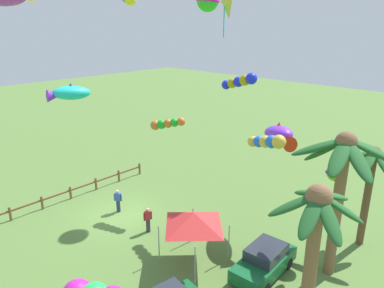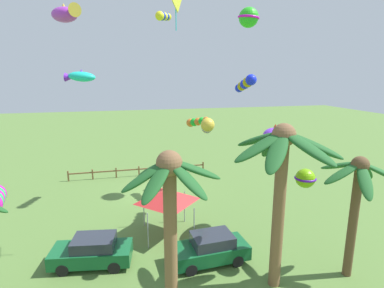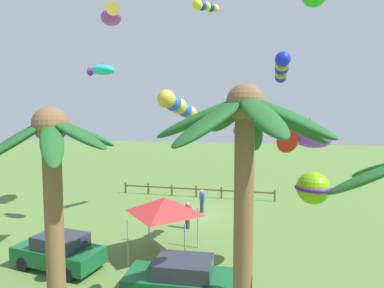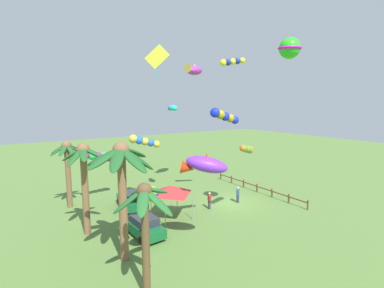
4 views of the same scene
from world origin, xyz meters
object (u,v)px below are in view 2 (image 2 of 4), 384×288
(kite_tube_5, at_px, (207,126))
(kite_tube_0, at_px, (246,84))
(palm_tree_1, at_px, (283,164))
(festival_tent, at_px, (167,195))
(kite_fish_6, at_px, (80,77))
(kite_ball_8, at_px, (305,178))
(palm_tree_2, at_px, (170,203))
(kite_ball_9, at_px, (249,17))
(palm_tree_0, at_px, (357,189))
(spectator_1, at_px, (158,181))
(kite_fish_4, at_px, (65,14))
(kite_tube_10, at_px, (197,122))
(parked_car_1, at_px, (210,248))
(kite_tube_7, at_px, (163,16))
(kite_fish_2, at_px, (274,137))
(parked_car_0, at_px, (92,251))

(kite_tube_5, bearing_deg, kite_tube_0, -130.59)
(palm_tree_1, relative_size, festival_tent, 2.61)
(kite_fish_6, bearing_deg, kite_tube_5, 136.12)
(kite_ball_8, bearing_deg, kite_fish_6, -35.33)
(palm_tree_2, relative_size, kite_tube_0, 2.87)
(kite_ball_9, bearing_deg, palm_tree_1, 74.80)
(palm_tree_0, xyz_separation_m, spectator_1, (7.40, -13.06, -3.54))
(palm_tree_1, bearing_deg, kite_ball_9, -105.20)
(kite_fish_4, relative_size, kite_tube_10, 1.47)
(kite_tube_0, distance_m, kite_tube_10, 5.52)
(kite_fish_4, height_order, kite_tube_10, kite_fish_4)
(parked_car_1, relative_size, kite_tube_7, 1.95)
(festival_tent, relative_size, kite_ball_8, 2.02)
(palm_tree_0, height_order, kite_fish_2, kite_fish_2)
(palm_tree_2, xyz_separation_m, kite_ball_9, (-7.94, -12.17, 8.44))
(parked_car_0, bearing_deg, palm_tree_0, 162.96)
(kite_tube_5, relative_size, kite_ball_9, 0.99)
(parked_car_0, xyz_separation_m, kite_ball_8, (-10.02, 2.46, 3.86))
(spectator_1, xyz_separation_m, kite_tube_5, (-1.16, 10.33, 6.19))
(spectator_1, bearing_deg, kite_fish_6, 41.92)
(kite_fish_4, xyz_separation_m, kite_tube_10, (-8.77, 0.53, -7.34))
(kite_tube_5, relative_size, kite_tube_7, 1.06)
(palm_tree_1, height_order, kite_tube_5, kite_tube_5)
(festival_tent, bearing_deg, kite_fish_4, -47.11)
(festival_tent, xyz_separation_m, kite_tube_7, (-0.82, -5.68, 10.82))
(kite_fish_2, bearing_deg, kite_ball_9, -98.17)
(palm_tree_0, distance_m, kite_fish_4, 19.88)
(palm_tree_2, height_order, kite_fish_2, palm_tree_2)
(kite_tube_0, height_order, kite_tube_7, kite_tube_7)
(parked_car_1, distance_m, kite_fish_4, 17.16)
(parked_car_0, bearing_deg, kite_ball_9, -145.81)
(kite_tube_7, relative_size, kite_ball_8, 1.44)
(kite_fish_4, relative_size, kite_fish_6, 1.67)
(palm_tree_0, relative_size, kite_fish_6, 3.07)
(palm_tree_0, height_order, kite_tube_5, kite_tube_5)
(palm_tree_1, height_order, parked_car_1, palm_tree_1)
(festival_tent, relative_size, kite_fish_4, 0.89)
(parked_car_1, relative_size, spectator_1, 2.52)
(parked_car_1, bearing_deg, kite_tube_0, -127.95)
(palm_tree_1, bearing_deg, kite_fish_2, -114.40)
(kite_tube_5, distance_m, kite_tube_10, 8.78)
(palm_tree_0, xyz_separation_m, festival_tent, (7.72, -5.80, -1.89))
(kite_fish_4, distance_m, kite_tube_10, 11.45)
(parked_car_1, xyz_separation_m, kite_fish_4, (7.22, -9.30, 12.49))
(palm_tree_1, bearing_deg, spectator_1, -74.04)
(palm_tree_2, distance_m, kite_fish_6, 11.09)
(kite_fish_4, bearing_deg, spectator_1, -167.94)
(palm_tree_0, bearing_deg, palm_tree_1, -2.41)
(parked_car_1, distance_m, festival_tent, 4.06)
(palm_tree_1, height_order, kite_ball_9, kite_ball_9)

